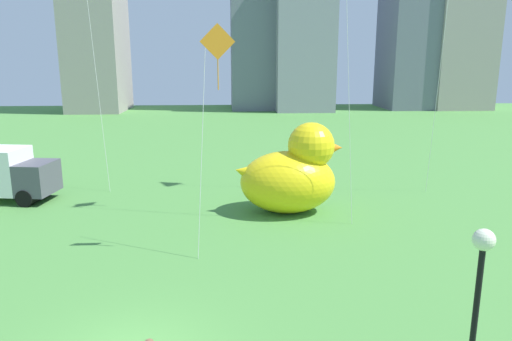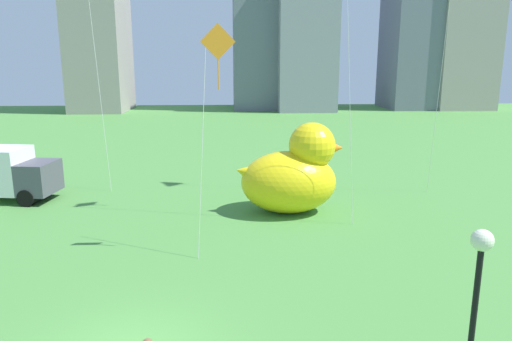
{
  "view_description": "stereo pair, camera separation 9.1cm",
  "coord_description": "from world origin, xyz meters",
  "px_view_note": "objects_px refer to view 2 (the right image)",
  "views": [
    {
      "loc": [
        2.6,
        -11.01,
        7.43
      ],
      "look_at": [
        3.58,
        4.73,
        3.77
      ],
      "focal_mm": 33.68,
      "sensor_mm": 36.0,
      "label": 1
    },
    {
      "loc": [
        2.69,
        -11.01,
        7.43
      ],
      "look_at": [
        3.58,
        4.73,
        3.77
      ],
      "focal_mm": 33.68,
      "sensor_mm": 36.0,
      "label": 2
    }
  ],
  "objects_px": {
    "giant_inflatable_duck": "(293,175)",
    "lamppost": "(477,284)",
    "box_truck": "(1,174)",
    "kite_orange": "(217,50)"
  },
  "relations": [
    {
      "from": "giant_inflatable_duck",
      "to": "kite_orange",
      "type": "height_order",
      "value": "kite_orange"
    },
    {
      "from": "giant_inflatable_duck",
      "to": "box_truck",
      "type": "relative_size",
      "value": 0.93
    },
    {
      "from": "box_truck",
      "to": "kite_orange",
      "type": "relative_size",
      "value": 0.67
    },
    {
      "from": "giant_inflatable_duck",
      "to": "kite_orange",
      "type": "distance_m",
      "value": 8.52
    },
    {
      "from": "giant_inflatable_duck",
      "to": "kite_orange",
      "type": "xyz_separation_m",
      "value": [
        -3.49,
        -5.1,
        5.86
      ]
    },
    {
      "from": "lamppost",
      "to": "box_truck",
      "type": "bearing_deg",
      "value": 134.14
    },
    {
      "from": "giant_inflatable_duck",
      "to": "lamppost",
      "type": "distance_m",
      "value": 14.7
    },
    {
      "from": "giant_inflatable_duck",
      "to": "lamppost",
      "type": "relative_size",
      "value": 1.25
    },
    {
      "from": "giant_inflatable_duck",
      "to": "box_truck",
      "type": "xyz_separation_m",
      "value": [
        -15.36,
        2.97,
        -0.47
      ]
    },
    {
      "from": "giant_inflatable_duck",
      "to": "lamppost",
      "type": "height_order",
      "value": "giant_inflatable_duck"
    }
  ]
}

